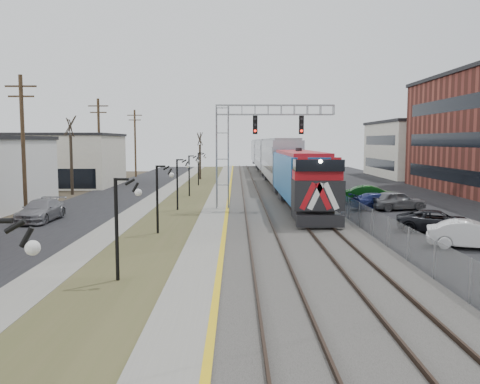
{
  "coord_description": "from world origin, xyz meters",
  "views": [
    {
      "loc": [
        0.55,
        -11.1,
        5.38
      ],
      "look_at": [
        0.77,
        16.59,
        2.6
      ],
      "focal_mm": 38.0,
      "sensor_mm": 36.0,
      "label": 1
    }
  ],
  "objects": [
    {
      "name": "ground",
      "position": [
        0.0,
        0.0,
        0.0
      ],
      "size": [
        160.0,
        160.0,
        0.0
      ],
      "primitive_type": "plane",
      "color": "#473D2D",
      "rests_on": "ground"
    },
    {
      "name": "street_west",
      "position": [
        -11.5,
        35.0,
        0.02
      ],
      "size": [
        7.0,
        120.0,
        0.04
      ],
      "primitive_type": "cube",
      "color": "black",
      "rests_on": "ground"
    },
    {
      "name": "sidewalk",
      "position": [
        -7.0,
        35.0,
        0.04
      ],
      "size": [
        2.0,
        120.0,
        0.08
      ],
      "primitive_type": "cube",
      "color": "gray",
      "rests_on": "ground"
    },
    {
      "name": "grass_median",
      "position": [
        -4.0,
        35.0,
        0.03
      ],
      "size": [
        4.0,
        120.0,
        0.06
      ],
      "primitive_type": "cube",
      "color": "#494C28",
      "rests_on": "ground"
    },
    {
      "name": "platform",
      "position": [
        -1.0,
        35.0,
        0.12
      ],
      "size": [
        2.0,
        120.0,
        0.24
      ],
      "primitive_type": "cube",
      "color": "gray",
      "rests_on": "ground"
    },
    {
      "name": "ballast_bed",
      "position": [
        4.0,
        35.0,
        0.1
      ],
      "size": [
        8.0,
        120.0,
        0.2
      ],
      "primitive_type": "cube",
      "color": "#595651",
      "rests_on": "ground"
    },
    {
      "name": "parking_lot",
      "position": [
        16.0,
        35.0,
        0.02
      ],
      "size": [
        16.0,
        120.0,
        0.04
      ],
      "primitive_type": "cube",
      "color": "black",
      "rests_on": "ground"
    },
    {
      "name": "platform_edge",
      "position": [
        -0.12,
        35.0,
        0.24
      ],
      "size": [
        0.24,
        120.0,
        0.01
      ],
      "primitive_type": "cube",
      "color": "gold",
      "rests_on": "platform"
    },
    {
      "name": "track_near",
      "position": [
        2.0,
        35.0,
        0.28
      ],
      "size": [
        1.58,
        120.0,
        0.15
      ],
      "color": "#2D2119",
      "rests_on": "ballast_bed"
    },
    {
      "name": "track_far",
      "position": [
        5.5,
        35.0,
        0.28
      ],
      "size": [
        1.58,
        120.0,
        0.15
      ],
      "color": "#2D2119",
      "rests_on": "ballast_bed"
    },
    {
      "name": "train",
      "position": [
        5.5,
        62.75,
        2.92
      ],
      "size": [
        3.0,
        85.85,
        5.33
      ],
      "color": "#1358A1",
      "rests_on": "ground"
    },
    {
      "name": "signal_gantry",
      "position": [
        1.22,
        27.99,
        5.59
      ],
      "size": [
        9.0,
        1.07,
        8.15
      ],
      "color": "gray",
      "rests_on": "ground"
    },
    {
      "name": "lampposts",
      "position": [
        -4.0,
        18.29,
        2.0
      ],
      "size": [
        0.14,
        62.14,
        4.0
      ],
      "color": "black",
      "rests_on": "ground"
    },
    {
      "name": "utility_poles",
      "position": [
        -14.5,
        25.0,
        5.0
      ],
      "size": [
        0.28,
        80.28,
        10.0
      ],
      "color": "#4C3823",
      "rests_on": "ground"
    },
    {
      "name": "fence",
      "position": [
        8.2,
        35.0,
        0.8
      ],
      "size": [
        0.04,
        120.0,
        1.6
      ],
      "primitive_type": "cube",
      "color": "gray",
      "rests_on": "ground"
    },
    {
      "name": "bare_trees",
      "position": [
        -12.66,
        38.91,
        2.7
      ],
      "size": [
        12.3,
        42.3,
        5.95
      ],
      "color": "#382D23",
      "rests_on": "ground"
    },
    {
      "name": "car_lot_b",
      "position": [
        12.29,
        13.72,
        0.7
      ],
      "size": [
        4.49,
        2.75,
        1.4
      ],
      "primitive_type": "imported",
      "rotation": [
        0.0,
        0.0,
        1.25
      ],
      "color": "silver",
      "rests_on": "ground"
    },
    {
      "name": "car_lot_c",
      "position": [
        12.39,
        18.28,
        0.64
      ],
      "size": [
        5.06,
        3.37,
        1.29
      ],
      "primitive_type": "imported",
      "rotation": [
        0.0,
        0.0,
        1.28
      ],
      "color": "black",
      "rests_on": "ground"
    },
    {
      "name": "car_lot_d",
      "position": [
        11.73,
        28.16,
        0.66
      ],
      "size": [
        4.86,
        2.98,
        1.32
      ],
      "primitive_type": "imported",
      "rotation": [
        0.0,
        0.0,
        1.84
      ],
      "color": "navy",
      "rests_on": "ground"
    },
    {
      "name": "car_lot_e",
      "position": [
        13.03,
        27.89,
        0.76
      ],
      "size": [
        4.78,
        2.83,
        1.53
      ],
      "primitive_type": "imported",
      "rotation": [
        0.0,
        0.0,
        1.81
      ],
      "color": "slate",
      "rests_on": "ground"
    },
    {
      "name": "car_lot_f",
      "position": [
        12.14,
        31.66,
        0.79
      ],
      "size": [
        4.96,
        2.32,
        1.57
      ],
      "primitive_type": "imported",
      "rotation": [
        0.0,
        0.0,
        1.43
      ],
      "color": "#0C3E0F",
      "rests_on": "ground"
    },
    {
      "name": "car_street_b",
      "position": [
        -12.52,
        22.64,
        0.73
      ],
      "size": [
        2.16,
        5.05,
        1.45
      ],
      "primitive_type": "imported",
      "rotation": [
        0.0,
        0.0,
        -0.03
      ],
      "color": "gray",
      "rests_on": "ground"
    }
  ]
}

